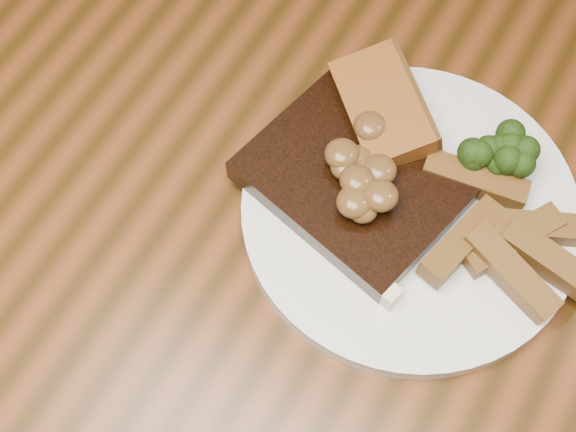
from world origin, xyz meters
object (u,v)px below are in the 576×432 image
at_px(dining_table, 279,266).
at_px(garlic_bread, 379,120).
at_px(potato_wedges, 506,227).
at_px(plate, 410,212).
at_px(steak, 353,181).

relative_size(dining_table, garlic_bread, 15.66).
bearing_deg(potato_wedges, dining_table, -154.61).
bearing_deg(dining_table, potato_wedges, 25.39).
bearing_deg(plate, steak, -171.52).
bearing_deg(plate, garlic_bread, 136.46).
bearing_deg(steak, potato_wedges, 24.55).
bearing_deg(potato_wedges, steak, -168.68).
bearing_deg(dining_table, steak, 53.20).
distance_m(plate, steak, 0.05).
xyz_separation_m(steak, potato_wedges, (0.12, 0.02, 0.00)).
bearing_deg(steak, garlic_bread, 110.77).
relative_size(steak, garlic_bread, 1.59).
distance_m(dining_table, potato_wedges, 0.21).
xyz_separation_m(dining_table, potato_wedges, (0.16, 0.08, 0.12)).
height_order(steak, potato_wedges, same).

